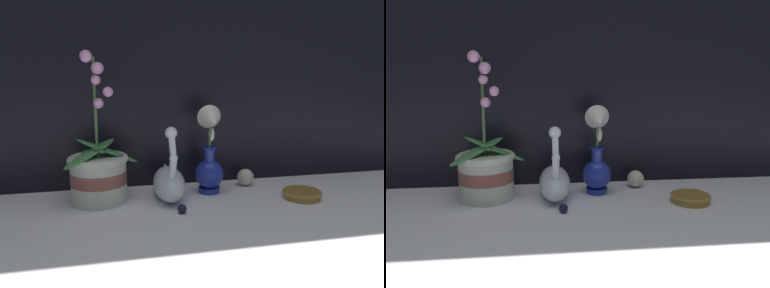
% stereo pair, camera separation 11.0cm
% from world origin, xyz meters
% --- Properties ---
extents(ground_plane, '(2.80, 2.80, 0.00)m').
position_xyz_m(ground_plane, '(0.00, 0.00, 0.00)').
color(ground_plane, white).
extents(orchid_potted_plant, '(0.22, 0.21, 0.43)m').
position_xyz_m(orchid_potted_plant, '(-0.28, 0.16, 0.09)').
color(orchid_potted_plant, beige).
rests_on(orchid_potted_plant, ground_plane).
extents(swan_figurine, '(0.09, 0.20, 0.23)m').
position_xyz_m(swan_figurine, '(-0.08, 0.14, 0.06)').
color(swan_figurine, silver).
rests_on(swan_figurine, ground_plane).
extents(blue_vase, '(0.09, 0.11, 0.27)m').
position_xyz_m(blue_vase, '(0.05, 0.17, 0.12)').
color(blue_vase, navy).
rests_on(blue_vase, ground_plane).
extents(glass_sphere, '(0.06, 0.06, 0.06)m').
position_xyz_m(glass_sphere, '(0.18, 0.22, 0.03)').
color(glass_sphere, beige).
rests_on(glass_sphere, ground_plane).
extents(amber_dish, '(0.12, 0.12, 0.02)m').
position_xyz_m(amber_dish, '(0.31, 0.07, 0.01)').
color(amber_dish, olive).
rests_on(amber_dish, ground_plane).
extents(glass_bauble, '(0.03, 0.03, 0.03)m').
position_xyz_m(glass_bauble, '(-0.07, 0.02, 0.01)').
color(glass_bauble, '#191433').
rests_on(glass_bauble, ground_plane).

